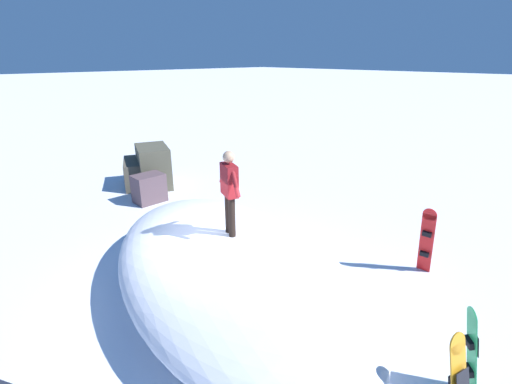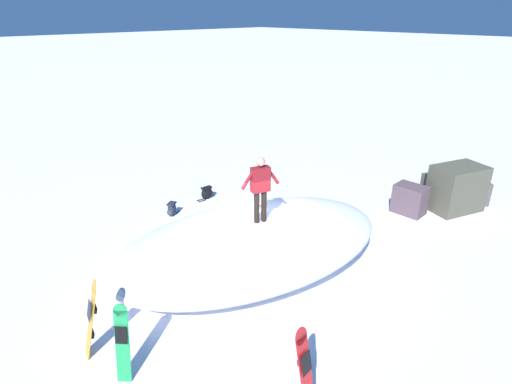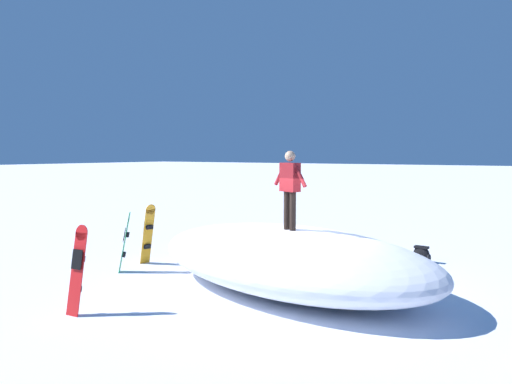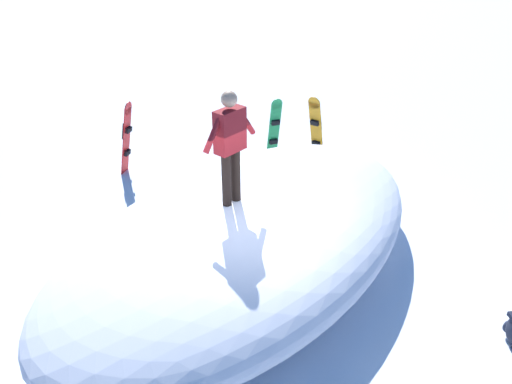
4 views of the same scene
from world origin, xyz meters
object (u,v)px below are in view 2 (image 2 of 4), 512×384
Objects in this scene: snowboard_tertiary_upright at (122,342)px; backpack_near at (207,193)px; snowboard_primary_upright at (91,317)px; snowboard_secondary_upright at (305,371)px; snowboarder_standing at (260,185)px; backpack_far at (172,209)px.

snowboard_tertiary_upright reaches higher than backpack_near.
snowboard_tertiary_upright is (-0.94, -0.14, -0.07)m from snowboard_primary_upright.
backpack_near is at bearing -27.86° from snowboard_secondary_upright.
snowboarder_standing reaches higher than snowboard_secondary_upright.
backpack_near is (5.27, -6.06, -0.55)m from snowboard_tertiary_upright.
snowboarder_standing is 2.56× the size of backpack_near.
snowboard_primary_upright is (0.12, 4.50, -1.50)m from snowboarder_standing.
backpack_near is at bearing -82.09° from backpack_far.
backpack_near is (4.44, -1.71, -2.12)m from snowboarder_standing.
snowboard_secondary_upright is 2.96× the size of backpack_far.
backpack_near reaches higher than backpack_far.
backpack_far is at bearing -18.30° from snowboard_secondary_upright.
snowboarder_standing is at bearing -79.28° from snowboard_tertiary_upright.
snowboard_primary_upright is 7.59m from backpack_near.
snowboard_tertiary_upright is (-0.82, 4.35, -1.57)m from snowboarder_standing.
snowboard_primary_upright is at bearing 27.52° from snowboard_secondary_upright.
snowboarder_standing is at bearing -35.23° from snowboard_secondary_upright.
snowboarder_standing is 4.74m from snowboard_primary_upright.
snowboarder_standing is 4.67m from snowboard_secondary_upright.
backpack_far is at bearing -0.49° from snowboarder_standing.
snowboard_primary_upright is at bearing 8.46° from snowboard_tertiary_upright.
snowboard_primary_upright reaches higher than snowboard_tertiary_upright.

